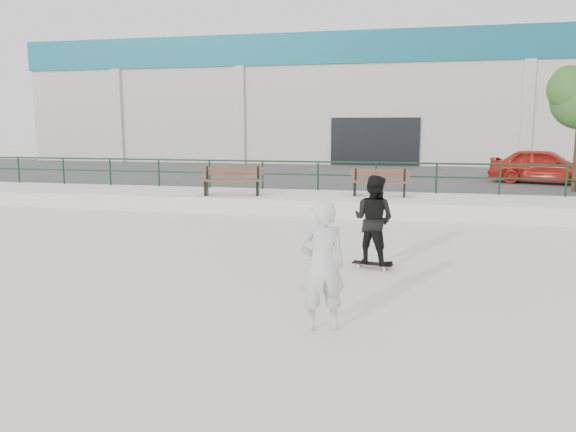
% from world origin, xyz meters
% --- Properties ---
extents(ground, '(120.00, 120.00, 0.00)m').
position_xyz_m(ground, '(0.00, 0.00, 0.00)').
color(ground, silver).
rests_on(ground, ground).
extents(ledge, '(30.00, 3.00, 0.50)m').
position_xyz_m(ledge, '(0.00, 9.50, 0.25)').
color(ledge, silver).
rests_on(ledge, ground).
extents(parking_strip, '(60.00, 14.00, 0.50)m').
position_xyz_m(parking_strip, '(0.00, 18.00, 0.25)').
color(parking_strip, '#393939').
rests_on(parking_strip, ground).
extents(railing, '(28.00, 0.06, 1.03)m').
position_xyz_m(railing, '(-0.00, 10.80, 1.24)').
color(railing, '#13351D').
rests_on(railing, ledge).
extents(commercial_building, '(44.20, 16.33, 8.00)m').
position_xyz_m(commercial_building, '(-0.00, 31.99, 4.58)').
color(commercial_building, beige).
rests_on(commercial_building, ground).
extents(bench_left, '(2.09, 0.99, 0.93)m').
position_xyz_m(bench_left, '(-3.51, 8.91, 0.96)').
color(bench_left, brown).
rests_on(bench_left, ledge).
extents(bench_right, '(1.90, 0.61, 0.87)m').
position_xyz_m(bench_right, '(1.20, 9.75, 0.93)').
color(bench_right, brown).
rests_on(bench_right, ledge).
extents(red_car, '(4.32, 2.70, 1.37)m').
position_xyz_m(red_car, '(7.21, 15.15, 1.19)').
color(red_car, '#B32016').
rests_on(red_car, parking_strip).
extents(skateboard, '(0.80, 0.35, 0.09)m').
position_xyz_m(skateboard, '(1.55, 2.28, 0.07)').
color(skateboard, black).
rests_on(skateboard, ground).
extents(standing_skater, '(1.02, 0.93, 1.72)m').
position_xyz_m(standing_skater, '(1.55, 2.28, 0.95)').
color(standing_skater, black).
rests_on(standing_skater, skateboard).
extents(seated_skater, '(0.76, 0.64, 1.78)m').
position_xyz_m(seated_skater, '(1.13, -1.25, 0.89)').
color(seated_skater, silver).
rests_on(seated_skater, ground).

